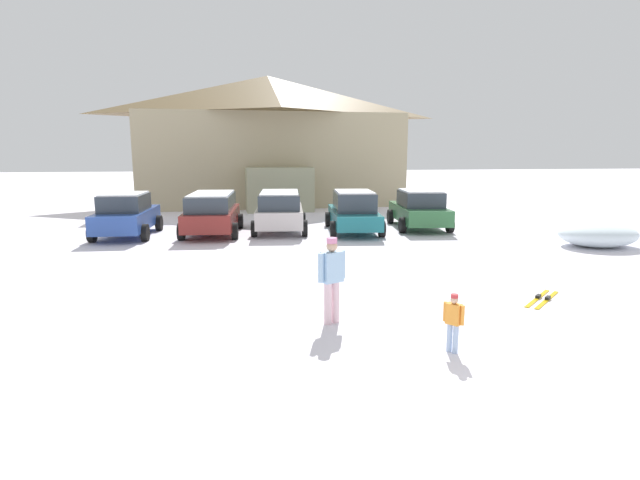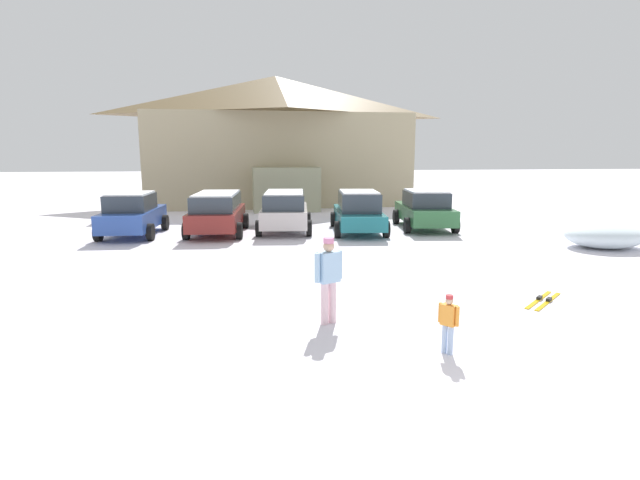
{
  "view_description": "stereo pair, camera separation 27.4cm",
  "coord_description": "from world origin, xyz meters",
  "px_view_note": "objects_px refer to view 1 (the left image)",
  "views": [
    {
      "loc": [
        -3.0,
        -5.04,
        3.26
      ],
      "look_at": [
        -1.17,
        6.61,
        1.16
      ],
      "focal_mm": 28.0,
      "sensor_mm": 36.0,
      "label": 1
    },
    {
      "loc": [
        -2.73,
        -5.08,
        3.26
      ],
      "look_at": [
        -1.17,
        6.61,
        1.16
      ],
      "focal_mm": 28.0,
      "sensor_mm": 36.0,
      "label": 2
    }
  ],
  "objects_px": {
    "ski_lodge": "(268,139)",
    "skier_child_in_orange_jacket": "(453,320)",
    "parked_maroon_van": "(212,212)",
    "parked_silver_wagon": "(280,210)",
    "plowed_snow_pile": "(598,234)",
    "parked_blue_hatchback": "(126,215)",
    "parked_teal_hatchback": "(354,211)",
    "parked_green_coupe": "(419,209)",
    "pair_of_skis": "(542,299)",
    "skier_adult_in_blue_parka": "(332,275)"
  },
  "relations": [
    {
      "from": "parked_maroon_van",
      "to": "skier_child_in_orange_jacket",
      "type": "distance_m",
      "value": 13.54
    },
    {
      "from": "ski_lodge",
      "to": "parked_maroon_van",
      "type": "xyz_separation_m",
      "value": [
        -2.98,
        -12.83,
        -3.14
      ]
    },
    {
      "from": "pair_of_skis",
      "to": "plowed_snow_pile",
      "type": "xyz_separation_m",
      "value": [
        5.57,
        5.49,
        0.41
      ]
    },
    {
      "from": "ski_lodge",
      "to": "parked_silver_wagon",
      "type": "distance_m",
      "value": 12.98
    },
    {
      "from": "parked_blue_hatchback",
      "to": "skier_child_in_orange_jacket",
      "type": "height_order",
      "value": "parked_blue_hatchback"
    },
    {
      "from": "parked_silver_wagon",
      "to": "skier_child_in_orange_jacket",
      "type": "xyz_separation_m",
      "value": [
        1.83,
        -12.99,
        -0.33
      ]
    },
    {
      "from": "parked_silver_wagon",
      "to": "skier_adult_in_blue_parka",
      "type": "height_order",
      "value": "skier_adult_in_blue_parka"
    },
    {
      "from": "parked_maroon_van",
      "to": "parked_silver_wagon",
      "type": "distance_m",
      "value": 2.71
    },
    {
      "from": "skier_child_in_orange_jacket",
      "to": "plowed_snow_pile",
      "type": "bearing_deg",
      "value": 42.27
    },
    {
      "from": "parked_blue_hatchback",
      "to": "parked_maroon_van",
      "type": "xyz_separation_m",
      "value": [
        3.24,
        0.04,
        0.04
      ]
    },
    {
      "from": "parked_maroon_van",
      "to": "skier_adult_in_blue_parka",
      "type": "relative_size",
      "value": 2.71
    },
    {
      "from": "parked_green_coupe",
      "to": "plowed_snow_pile",
      "type": "distance_m",
      "value": 6.85
    },
    {
      "from": "ski_lodge",
      "to": "pair_of_skis",
      "type": "distance_m",
      "value": 23.91
    },
    {
      "from": "parked_silver_wagon",
      "to": "parked_teal_hatchback",
      "type": "bearing_deg",
      "value": -10.65
    },
    {
      "from": "ski_lodge",
      "to": "skier_child_in_orange_jacket",
      "type": "relative_size",
      "value": 16.61
    },
    {
      "from": "parked_blue_hatchback",
      "to": "pair_of_skis",
      "type": "relative_size",
      "value": 2.92
    },
    {
      "from": "parked_maroon_van",
      "to": "parked_blue_hatchback",
      "type": "bearing_deg",
      "value": -179.32
    },
    {
      "from": "parked_teal_hatchback",
      "to": "parked_blue_hatchback",
      "type": "bearing_deg",
      "value": 178.2
    },
    {
      "from": "skier_child_in_orange_jacket",
      "to": "parked_green_coupe",
      "type": "bearing_deg",
      "value": 72.34
    },
    {
      "from": "parked_blue_hatchback",
      "to": "parked_green_coupe",
      "type": "height_order",
      "value": "parked_blue_hatchback"
    },
    {
      "from": "skier_child_in_orange_jacket",
      "to": "parked_blue_hatchback",
      "type": "bearing_deg",
      "value": 121.45
    },
    {
      "from": "parked_green_coupe",
      "to": "ski_lodge",
      "type": "bearing_deg",
      "value": 114.32
    },
    {
      "from": "parked_teal_hatchback",
      "to": "parked_green_coupe",
      "type": "bearing_deg",
      "value": 10.59
    },
    {
      "from": "parked_green_coupe",
      "to": "skier_adult_in_blue_parka",
      "type": "distance_m",
      "value": 12.71
    },
    {
      "from": "parked_maroon_van",
      "to": "pair_of_skis",
      "type": "distance_m",
      "value": 12.88
    },
    {
      "from": "parked_silver_wagon",
      "to": "plowed_snow_pile",
      "type": "xyz_separation_m",
      "value": [
        10.62,
        -5.0,
        -0.46
      ]
    },
    {
      "from": "parked_silver_wagon",
      "to": "parked_green_coupe",
      "type": "bearing_deg",
      "value": 0.04
    },
    {
      "from": "parked_silver_wagon",
      "to": "pair_of_skis",
      "type": "height_order",
      "value": "parked_silver_wagon"
    },
    {
      "from": "parked_maroon_van",
      "to": "parked_teal_hatchback",
      "type": "relative_size",
      "value": 0.94
    },
    {
      "from": "parked_teal_hatchback",
      "to": "skier_adult_in_blue_parka",
      "type": "distance_m",
      "value": 11.1
    },
    {
      "from": "parked_maroon_van",
      "to": "plowed_snow_pile",
      "type": "relative_size",
      "value": 1.69
    },
    {
      "from": "parked_teal_hatchback",
      "to": "pair_of_skis",
      "type": "height_order",
      "value": "parked_teal_hatchback"
    },
    {
      "from": "parked_silver_wagon",
      "to": "parked_teal_hatchback",
      "type": "distance_m",
      "value": 3.02
    },
    {
      "from": "parked_maroon_van",
      "to": "skier_child_in_orange_jacket",
      "type": "height_order",
      "value": "parked_maroon_van"
    },
    {
      "from": "parked_teal_hatchback",
      "to": "skier_child_in_orange_jacket",
      "type": "xyz_separation_m",
      "value": [
        -1.14,
        -12.43,
        -0.29
      ]
    },
    {
      "from": "parked_teal_hatchback",
      "to": "plowed_snow_pile",
      "type": "height_order",
      "value": "parked_teal_hatchback"
    },
    {
      "from": "parked_maroon_van",
      "to": "ski_lodge",
      "type": "bearing_deg",
      "value": 76.93
    },
    {
      "from": "parked_maroon_van",
      "to": "skier_child_in_orange_jacket",
      "type": "relative_size",
      "value": 4.58
    },
    {
      "from": "parked_green_coupe",
      "to": "plowed_snow_pile",
      "type": "height_order",
      "value": "parked_green_coupe"
    },
    {
      "from": "parked_green_coupe",
      "to": "pair_of_skis",
      "type": "xyz_separation_m",
      "value": [
        -0.91,
        -10.5,
        -0.81
      ]
    },
    {
      "from": "parked_maroon_van",
      "to": "pair_of_skis",
      "type": "height_order",
      "value": "parked_maroon_van"
    },
    {
      "from": "skier_adult_in_blue_parka",
      "to": "parked_silver_wagon",
      "type": "bearing_deg",
      "value": 90.62
    },
    {
      "from": "parked_green_coupe",
      "to": "skier_child_in_orange_jacket",
      "type": "distance_m",
      "value": 13.64
    },
    {
      "from": "ski_lodge",
      "to": "skier_child_in_orange_jacket",
      "type": "xyz_separation_m",
      "value": [
        1.55,
        -25.58,
        -3.47
      ]
    },
    {
      "from": "parked_silver_wagon",
      "to": "plowed_snow_pile",
      "type": "relative_size",
      "value": 1.58
    },
    {
      "from": "parked_teal_hatchback",
      "to": "ski_lodge",
      "type": "bearing_deg",
      "value": 101.56
    },
    {
      "from": "parked_blue_hatchback",
      "to": "parked_silver_wagon",
      "type": "relative_size",
      "value": 0.98
    },
    {
      "from": "skier_child_in_orange_jacket",
      "to": "pair_of_skis",
      "type": "distance_m",
      "value": 4.11
    },
    {
      "from": "ski_lodge",
      "to": "plowed_snow_pile",
      "type": "relative_size",
      "value": 6.11
    },
    {
      "from": "parked_teal_hatchback",
      "to": "skier_child_in_orange_jacket",
      "type": "bearing_deg",
      "value": -95.22
    }
  ]
}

